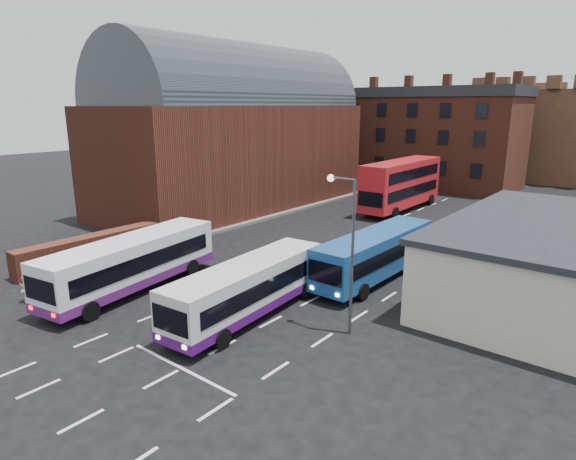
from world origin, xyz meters
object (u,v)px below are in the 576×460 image
Objects in this scene: bus_red_double at (401,184)px; street_lamp at (348,241)px; pedestrian_beige at (26,289)px; bus_white_outbound at (132,260)px; bus_blue at (376,252)px; bus_white_inbound at (248,286)px; pedestrian_red at (55,293)px.

bus_red_double is 1.69× the size of street_lamp.
bus_red_double is 33.89m from pedestrian_beige.
bus_white_outbound is at bearing 85.78° from bus_red_double.
bus_red_double is at bearing 76.96° from bus_white_outbound.
pedestrian_beige is (-14.99, -7.52, -3.60)m from street_lamp.
street_lamp reaches higher than bus_blue.
bus_blue is (2.27, 8.58, 0.06)m from bus_white_inbound.
bus_blue is at bearing 111.74° from bus_red_double.
bus_red_double is 8.25× the size of pedestrian_red.
bus_red_double is 27.80m from street_lamp.
street_lamp is at bearing 110.86° from bus_red_double.
pedestrian_red reaches higher than pedestrian_beige.
pedestrian_red is at bearing -117.01° from bus_white_outbound.
street_lamp is at bearing -141.38° from pedestrian_beige.
bus_blue is at bearing -109.22° from bus_white_inbound.
bus_red_double is at bearing -83.57° from bus_white_inbound.
pedestrian_red is (-8.65, -5.32, -0.87)m from bus_white_inbound.
bus_blue is at bearing -118.95° from pedestrian_beige.
bus_white_inbound is 0.83× the size of bus_red_double.
bus_blue reaches higher than pedestrian_red.
bus_white_inbound reaches higher than pedestrian_red.
pedestrian_beige is (-2.97, -4.49, -1.03)m from bus_white_outbound.
bus_red_double is (-5.24, 27.45, 0.97)m from bus_white_inbound.
bus_white_outbound reaches higher than bus_white_inbound.
street_lamp is at bearing -166.19° from bus_white_inbound.
pedestrian_red is (-3.41, -32.77, -1.84)m from bus_red_double.
bus_white_inbound is 1.41× the size of street_lamp.
bus_red_double reaches higher than bus_white_outbound.
pedestrian_beige is at bearing -153.37° from street_lamp.
street_lamp is (4.62, 1.52, 2.72)m from bus_white_inbound.
bus_white_inbound is 6.93× the size of pedestrian_beige.
street_lamp reaches higher than pedestrian_red.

